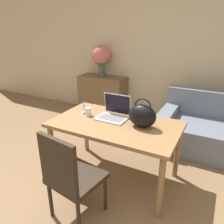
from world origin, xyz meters
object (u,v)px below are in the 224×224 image
(laptop, at_px, (114,111))
(handbag, at_px, (142,116))
(flower_vase, at_px, (101,57))
(drinking_glass, at_px, (88,112))
(chair, at_px, (70,175))
(wine_glass, at_px, (83,105))

(laptop, xyz_separation_m, handbag, (0.38, -0.10, 0.06))
(laptop, height_order, flower_vase, flower_vase)
(drinking_glass, xyz_separation_m, handbag, (0.68, 0.01, 0.08))
(chair, height_order, laptop, laptop)
(laptop, relative_size, wine_glass, 2.42)
(handbag, bearing_deg, wine_glass, 176.50)
(chair, distance_m, handbag, 0.94)
(wine_glass, bearing_deg, laptop, 7.79)
(chair, distance_m, drinking_glass, 0.88)
(laptop, relative_size, drinking_glass, 3.43)
(handbag, xyz_separation_m, flower_vase, (-1.49, 1.69, 0.32))
(handbag, bearing_deg, laptop, 164.94)
(chair, height_order, handbag, handbag)
(flower_vase, bearing_deg, chair, -65.63)
(drinking_glass, xyz_separation_m, wine_glass, (-0.11, 0.05, 0.05))
(chair, height_order, flower_vase, flower_vase)
(drinking_glass, distance_m, handbag, 0.68)
(laptop, distance_m, handbag, 0.40)
(chair, bearing_deg, drinking_glass, 120.24)
(drinking_glass, bearing_deg, wine_glass, 152.80)
(chair, xyz_separation_m, wine_glass, (-0.42, 0.83, 0.32))
(drinking_glass, height_order, handbag, handbag)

